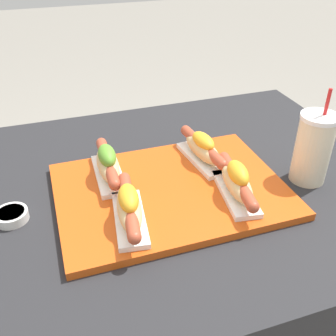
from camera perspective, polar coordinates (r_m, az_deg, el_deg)
name	(u,v)px	position (r m, az deg, el deg)	size (l,w,h in m)	color
patio_table	(155,282)	(1.17, -1.91, -16.22)	(1.21, 0.86, 0.69)	#232326
serving_tray	(171,190)	(0.90, 0.41, -3.27)	(0.51, 0.37, 0.02)	#CC4C14
hot_dog_0	(129,207)	(0.79, -5.67, -5.71)	(0.08, 0.21, 0.08)	white
hot_dog_1	(237,182)	(0.86, 9.96, -2.02)	(0.08, 0.21, 0.08)	white
hot_dog_2	(108,164)	(0.92, -8.73, 0.55)	(0.07, 0.21, 0.08)	white
hot_dog_3	(203,149)	(0.98, 5.07, 2.80)	(0.08, 0.21, 0.07)	white
sauce_bowl	(11,215)	(0.89, -21.78, -6.40)	(0.07, 0.07, 0.02)	silver
drink_cup	(313,148)	(0.97, 20.30, 2.70)	(0.09, 0.09, 0.23)	beige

